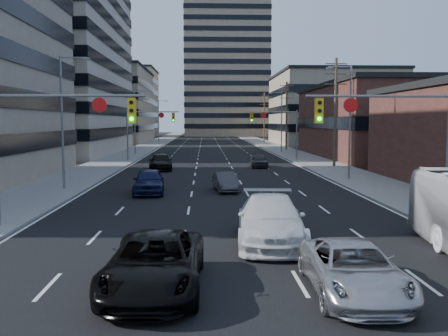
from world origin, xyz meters
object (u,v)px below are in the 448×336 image
silver_suv (354,269)px  sedan_blue (149,181)px  white_van (271,220)px  black_pickup (155,263)px

silver_suv → sedan_blue: (-7.64, 19.24, 0.12)m
white_van → sedan_blue: size_ratio=1.28×
black_pickup → sedan_blue: (-2.23, 18.72, 0.04)m
black_pickup → silver_suv: 5.44m
white_van → sedan_blue: bearing=119.3°
black_pickup → silver_suv: size_ratio=1.11×
white_van → silver_suv: white_van is taller
black_pickup → white_van: white_van is taller
sedan_blue → white_van: bearing=-68.9°
silver_suv → sedan_blue: sedan_blue is taller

